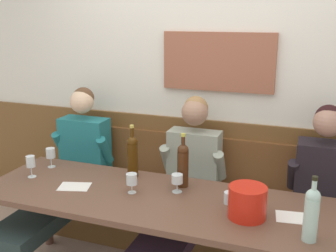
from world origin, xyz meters
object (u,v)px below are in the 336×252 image
Objects in this scene: person_center_left_seat at (180,197)px; wine_bottle_green_tall at (183,164)px; person_left_seat at (64,178)px; wall_bench at (191,217)px; wine_glass_by_bottle at (132,180)px; water_tumbler_left at (229,198)px; wine_glass_center_rear at (51,154)px; wine_glass_center_front at (177,180)px; wine_bottle_amber_mid at (311,213)px; dining_table at (161,209)px; wine_glass_right_end at (31,163)px; wine_bottle_clear_water at (132,155)px; person_right_seat at (320,214)px; ice_bucket at (247,202)px.

wine_bottle_green_tall is (0.04, -0.09, 0.29)m from person_center_left_seat.
person_center_left_seat is at bearing -0.51° from person_left_seat.
wine_glass_by_bottle is (-0.21, -0.66, 0.57)m from wall_bench.
person_left_seat reaches higher than water_tumbler_left.
person_left_seat is 8.59× the size of wine_glass_center_rear.
wine_glass_center_front is at bearing -78.28° from person_center_left_seat.
wine_glass_center_front is at bearing -5.20° from wine_glass_center_rear.
wine_bottle_amber_mid reaches higher than wall_bench.
dining_table is 1.03m from wine_glass_right_end.
dining_table is 0.22m from wine_glass_center_front.
wall_bench is 0.90m from water_tumbler_left.
wall_bench reaches higher than wine_glass_right_end.
wine_glass_center_front is (-0.84, 0.33, -0.07)m from wine_bottle_amber_mid.
wine_bottle_clear_water is 2.42× the size of wine_glass_right_end.
dining_table is at bearing 167.16° from wine_bottle_amber_mid.
wine_bottle_clear_water is (-1.30, -0.08, 0.28)m from person_right_seat.
wine_glass_center_front is at bearing 172.40° from water_tumbler_left.
water_tumbler_left is at bearing -5.81° from wine_glass_center_rear.
person_right_seat is 8.11× the size of wine_glass_right_end.
wine_bottle_amber_mid is 1.96m from wine_glass_center_rear.
wine_glass_center_rear is 2.03× the size of water_tumbler_left.
ice_bucket is at bearing -14.30° from person_left_seat.
wine_glass_center_front is at bearing 158.75° from wine_bottle_amber_mid.
person_left_seat reaches higher than wine_glass_right_end.
wine_bottle_green_tall reaches higher than wall_bench.
wine_bottle_clear_water reaches higher than dining_table.
wall_bench is 0.78m from dining_table.
wall_bench is 7.09× the size of wine_bottle_clear_water.
dining_table is 1.88× the size of person_left_seat.
wine_glass_center_front is (-0.01, -0.10, -0.08)m from wine_bottle_green_tall.
wine_bottle_amber_mid is 0.91m from wine_glass_center_front.
person_left_seat is 1.00× the size of person_right_seat.
wine_glass_center_rear is (-1.00, -0.45, 0.58)m from wall_bench.
person_right_seat is at bearing 3.54° from wine_bottle_clear_water.
wine_glass_by_bottle is at bearing 0.54° from wine_glass_right_end.
wine_bottle_clear_water is at bearing 165.70° from water_tumbler_left.
dining_table is at bearing -94.72° from person_center_left_seat.
dining_table is 0.59m from ice_bucket.
water_tumbler_left is (0.75, -0.19, -0.13)m from wine_bottle_clear_water.
ice_bucket is 1.59m from wine_glass_center_rear.
wine_glass_by_bottle is (-1.19, -0.34, 0.21)m from person_right_seat.
wall_bench is at bearing 90.00° from dining_table.
wine_glass_center_rear is 1.23× the size of wine_glass_center_front.
dining_table is (0.00, -0.67, 0.40)m from wall_bench.
wine_bottle_amber_mid is at bearing -12.55° from wine_glass_center_rear.
wine_bottle_clear_water reaches higher than wine_glass_center_front.
wine_bottle_clear_water is 0.79m from water_tumbler_left.
wine_glass_by_bottle is at bearing -173.99° from water_tumbler_left.
wine_glass_right_end reaches higher than water_tumbler_left.
wine_bottle_green_tall is 2.82× the size of wine_glass_by_bottle.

